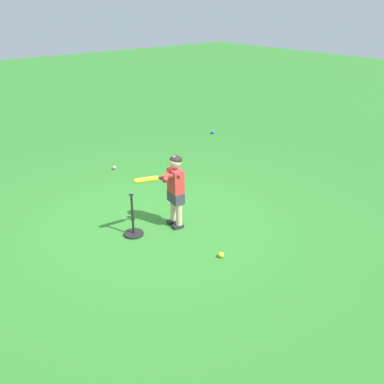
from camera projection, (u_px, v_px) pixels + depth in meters
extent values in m
plane|color=#2D7528|center=(157.00, 223.00, 6.45)|extent=(40.00, 40.00, 0.00)
cube|color=#232328|center=(178.00, 226.00, 6.30)|extent=(0.11, 0.16, 0.05)
cylinder|color=#DBB28E|center=(179.00, 215.00, 6.23)|extent=(0.09, 0.09, 0.34)
cube|color=#232328|center=(172.00, 222.00, 6.43)|extent=(0.11, 0.16, 0.05)
cylinder|color=#DBB28E|center=(173.00, 210.00, 6.36)|extent=(0.09, 0.09, 0.34)
cube|color=#383842|center=(176.00, 197.00, 6.19)|extent=(0.29, 0.19, 0.16)
cube|color=red|center=(176.00, 181.00, 6.09)|extent=(0.27, 0.19, 0.34)
sphere|color=#DBB28E|center=(175.00, 162.00, 5.97)|extent=(0.17, 0.17, 0.17)
ellipsoid|color=black|center=(176.00, 160.00, 5.96)|extent=(0.20, 0.20, 0.11)
sphere|color=yellow|center=(167.00, 177.00, 5.99)|extent=(0.04, 0.04, 0.04)
cylinder|color=black|center=(161.00, 178.00, 5.93)|extent=(0.03, 0.14, 0.05)
cylinder|color=yellow|center=(147.00, 180.00, 5.78)|extent=(0.07, 0.35, 0.11)
sphere|color=yellow|center=(136.00, 181.00, 5.67)|extent=(0.07, 0.07, 0.07)
cylinder|color=red|center=(170.00, 176.00, 5.97)|extent=(0.28, 0.24, 0.14)
cylinder|color=red|center=(168.00, 175.00, 6.02)|extent=(0.23, 0.29, 0.14)
sphere|color=pink|center=(114.00, 168.00, 8.42)|extent=(0.07, 0.07, 0.07)
sphere|color=blue|center=(213.00, 132.00, 10.60)|extent=(0.08, 0.08, 0.08)
sphere|color=yellow|center=(221.00, 255.00, 5.58)|extent=(0.08, 0.08, 0.08)
cylinder|color=black|center=(134.00, 234.00, 6.12)|extent=(0.28, 0.28, 0.03)
cylinder|color=black|center=(133.00, 215.00, 6.00)|extent=(0.03, 0.03, 0.55)
cone|color=black|center=(131.00, 196.00, 5.88)|extent=(0.07, 0.07, 0.04)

